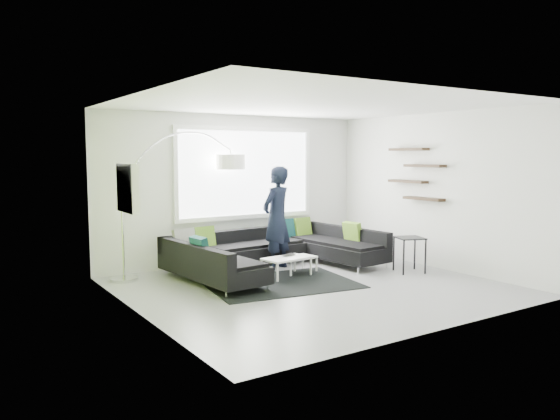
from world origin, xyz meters
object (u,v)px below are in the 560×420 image
object	(u,v)px
sectional_sofa	(278,252)
person	(276,218)
arc_lamp	(122,206)
coffee_table	(292,265)
laptop	(290,255)
side_table	(409,255)

from	to	relation	value
sectional_sofa	person	xyz separation A→B (m)	(0.11, 0.22, 0.59)
person	arc_lamp	bearing A→B (deg)	-34.47
coffee_table	laptop	bearing A→B (deg)	-165.52
person	laptop	world-z (taller)	person
laptop	arc_lamp	bearing A→B (deg)	139.05
person	laptop	size ratio (longest dim) A/B	5.52
arc_lamp	side_table	bearing A→B (deg)	-22.94
side_table	person	xyz separation A→B (m)	(-1.78, 1.53, 0.61)
sectional_sofa	person	distance (m)	0.64
coffee_table	arc_lamp	bearing A→B (deg)	148.11
arc_lamp	laptop	world-z (taller)	arc_lamp
sectional_sofa	arc_lamp	xyz separation A→B (m)	(-2.50, 0.77, 0.89)
sectional_sofa	laptop	world-z (taller)	sectional_sofa
sectional_sofa	coffee_table	world-z (taller)	sectional_sofa
side_table	laptop	world-z (taller)	side_table
side_table	arc_lamp	bearing A→B (deg)	154.55
arc_lamp	side_table	size ratio (longest dim) A/B	3.97
side_table	person	distance (m)	2.42
person	laptop	bearing A→B (deg)	57.55
sectional_sofa	coffee_table	size ratio (longest dim) A/B	3.66
person	side_table	bearing A→B (deg)	116.68
coffee_table	arc_lamp	world-z (taller)	arc_lamp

